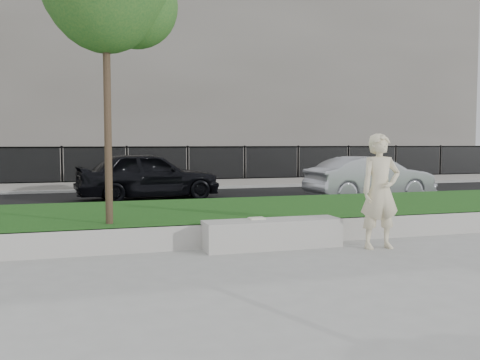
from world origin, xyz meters
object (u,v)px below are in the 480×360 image
object	(u,v)px
book	(257,218)
man	(380,191)
stone_bench	(272,234)
car_silver	(370,178)
car_dark	(148,175)

from	to	relation	value
book	man	bearing A→B (deg)	-21.10
stone_bench	car_silver	world-z (taller)	car_silver
car_dark	car_silver	world-z (taller)	car_dark
car_silver	book	bearing A→B (deg)	132.12
car_silver	man	bearing A→B (deg)	146.41
book	car_dark	world-z (taller)	car_dark
stone_bench	car_dark	xyz separation A→B (m)	(-1.01, 7.83, 0.52)
book	car_dark	distance (m)	7.75
stone_bench	car_silver	size ratio (longest dim) A/B	0.59
stone_bench	book	xyz separation A→B (m)	(-0.23, 0.12, 0.25)
man	book	distance (m)	2.06
man	car_silver	world-z (taller)	man
stone_bench	car_silver	distance (m)	7.96
car_dark	man	bearing A→B (deg)	-168.36
book	car_dark	xyz separation A→B (m)	(-0.78, 7.71, 0.28)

